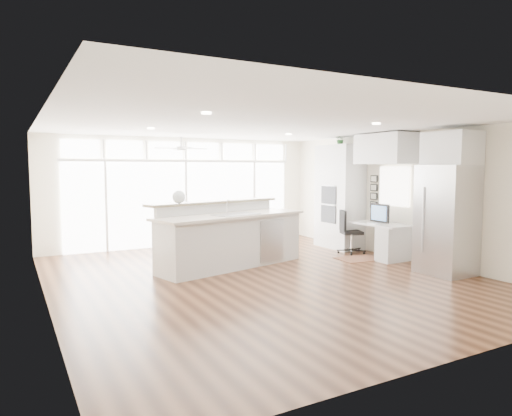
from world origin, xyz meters
TOP-DOWN VIEW (x-y plane):
  - floor at (0.00, 0.00)m, footprint 7.00×8.00m
  - ceiling at (0.00, 0.00)m, footprint 7.00×8.00m
  - wall_back at (0.00, 4.00)m, footprint 7.00×0.04m
  - wall_front at (0.00, -4.00)m, footprint 7.00×0.04m
  - wall_left at (-3.50, 0.00)m, footprint 0.04×8.00m
  - wall_right at (3.50, 0.00)m, footprint 0.04×8.00m
  - glass_wall at (0.00, 3.94)m, footprint 5.80×0.06m
  - transom_row at (0.00, 3.94)m, footprint 5.90×0.06m
  - desk_window at (3.46, 0.30)m, footprint 0.04×0.85m
  - ceiling_fan at (-0.50, 2.80)m, footprint 1.16×1.16m
  - recessed_lights at (0.00, 0.20)m, footprint 3.40×3.00m
  - oven_cabinet at (3.17, 1.80)m, footprint 0.64×1.20m
  - desk_nook at (3.13, 0.30)m, footprint 0.72×1.30m
  - upper_cabinets at (3.17, 0.30)m, footprint 0.64×1.30m
  - refrigerator at (3.11, -1.35)m, footprint 0.76×0.90m
  - fridge_cabinet at (3.17, -1.35)m, footprint 0.64×0.90m
  - framed_photos at (3.46, 0.92)m, footprint 0.06×0.22m
  - kitchen_island at (-0.09, 1.09)m, footprint 3.42×1.97m
  - rug at (2.63, 0.44)m, footprint 0.95×0.71m
  - office_chair at (2.93, 1.06)m, footprint 0.65×0.63m
  - fishbowl at (-1.11, 1.24)m, footprint 0.27×0.27m
  - monitor at (3.05, 0.30)m, footprint 0.09×0.54m
  - keyboard at (2.88, 0.30)m, footprint 0.18×0.35m
  - potted_plant at (3.17, 1.80)m, footprint 0.26×0.29m

SIDE VIEW (x-z plane):
  - floor at x=0.00m, z-range -0.02..0.00m
  - rug at x=2.63m, z-range 0.00..0.01m
  - desk_nook at x=3.13m, z-range 0.00..0.76m
  - office_chair at x=2.93m, z-range 0.00..0.98m
  - kitchen_island at x=-0.09m, z-range 0.00..1.28m
  - keyboard at x=2.88m, z-range 0.76..0.78m
  - monitor at x=3.05m, z-range 0.76..1.21m
  - refrigerator at x=3.11m, z-range 0.00..2.00m
  - glass_wall at x=0.00m, z-range 0.01..2.09m
  - oven_cabinet at x=3.17m, z-range 0.00..2.50m
  - wall_back at x=0.00m, z-range 0.00..2.70m
  - wall_front at x=0.00m, z-range 0.00..2.70m
  - wall_left at x=-3.50m, z-range 0.00..2.70m
  - wall_right at x=3.50m, z-range 0.00..2.70m
  - framed_photos at x=3.46m, z-range 1.00..1.80m
  - fishbowl at x=-1.11m, z-range 1.28..1.53m
  - desk_window at x=3.46m, z-range 1.12..1.98m
  - fridge_cabinet at x=3.17m, z-range 2.00..2.60m
  - upper_cabinets at x=3.17m, z-range 2.03..2.67m
  - transom_row at x=0.00m, z-range 2.18..2.58m
  - ceiling_fan at x=-0.50m, z-range 2.32..2.64m
  - potted_plant at x=3.17m, z-range 2.50..2.73m
  - recessed_lights at x=0.00m, z-range 2.67..2.69m
  - ceiling at x=0.00m, z-range 2.69..2.71m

